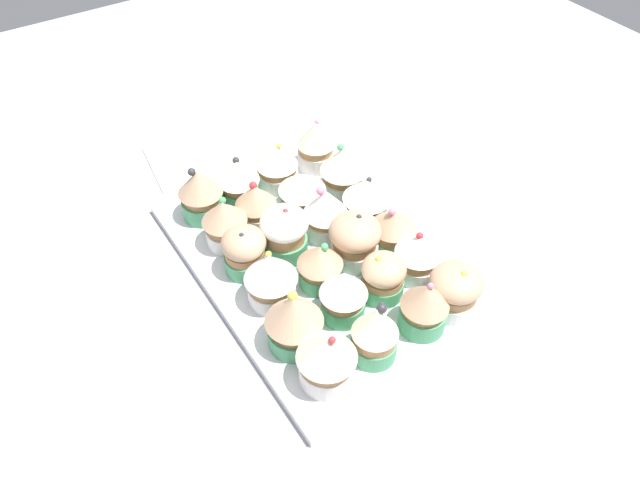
{
  "coord_description": "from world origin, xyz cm",
  "views": [
    {
      "loc": [
        -46.62,
        30.31,
        60.17
      ],
      "look_at": [
        0.0,
        0.0,
        4.2
      ],
      "focal_mm": 34.73,
      "sensor_mm": 36.0,
      "label": 1
    }
  ],
  "objects_px": {
    "cupcake_2": "(393,228)",
    "cupcake_3": "(367,200)",
    "cupcake_7": "(383,276)",
    "cupcake_20": "(271,277)",
    "cupcake_6": "(425,306)",
    "cupcake_9": "(326,212)",
    "cupcake_1": "(418,255)",
    "cupcake_19": "(294,320)",
    "cupcake_8": "(355,239)",
    "cupcake_4": "(343,169)",
    "cupcake_5": "(316,144)",
    "cupcake_17": "(238,181)",
    "cupcake_11": "(277,166)",
    "cupcake_14": "(320,264)",
    "baking_tray": "(320,259)",
    "napkin": "(186,159)",
    "cupcake_13": "(343,293)",
    "cupcake_23": "(201,193)",
    "cupcake_21": "(245,251)",
    "cupcake_12": "(375,332)",
    "cupcake_18": "(327,357)",
    "cupcake_0": "(455,290)",
    "cupcake_16": "(256,205)",
    "cupcake_22": "(225,222)",
    "cupcake_10": "(302,192)"
  },
  "relations": [
    {
      "from": "cupcake_20",
      "to": "cupcake_23",
      "type": "distance_m",
      "value": 0.18
    },
    {
      "from": "cupcake_7",
      "to": "cupcake_20",
      "type": "bearing_deg",
      "value": 61.24
    },
    {
      "from": "cupcake_9",
      "to": "cupcake_23",
      "type": "relative_size",
      "value": 0.97
    },
    {
      "from": "cupcake_1",
      "to": "cupcake_10",
      "type": "bearing_deg",
      "value": 18.32
    },
    {
      "from": "cupcake_4",
      "to": "cupcake_14",
      "type": "xyz_separation_m",
      "value": [
        -0.13,
        0.12,
        -0.01
      ]
    },
    {
      "from": "cupcake_17",
      "to": "cupcake_11",
      "type": "bearing_deg",
      "value": -87.68
    },
    {
      "from": "cupcake_12",
      "to": "cupcake_17",
      "type": "distance_m",
      "value": 0.31
    },
    {
      "from": "cupcake_6",
      "to": "cupcake_9",
      "type": "distance_m",
      "value": 0.19
    },
    {
      "from": "cupcake_4",
      "to": "cupcake_5",
      "type": "distance_m",
      "value": 0.07
    },
    {
      "from": "baking_tray",
      "to": "cupcake_17",
      "type": "relative_size",
      "value": 5.81
    },
    {
      "from": "baking_tray",
      "to": "cupcake_11",
      "type": "xyz_separation_m",
      "value": [
        0.16,
        -0.03,
        0.04
      ]
    },
    {
      "from": "napkin",
      "to": "cupcake_12",
      "type": "bearing_deg",
      "value": -176.8
    },
    {
      "from": "cupcake_2",
      "to": "cupcake_3",
      "type": "relative_size",
      "value": 0.94
    },
    {
      "from": "cupcake_6",
      "to": "cupcake_20",
      "type": "bearing_deg",
      "value": 44.27
    },
    {
      "from": "cupcake_18",
      "to": "cupcake_23",
      "type": "distance_m",
      "value": 0.31
    },
    {
      "from": "cupcake_8",
      "to": "cupcake_11",
      "type": "bearing_deg",
      "value": 1.99
    },
    {
      "from": "cupcake_10",
      "to": "cupcake_8",
      "type": "bearing_deg",
      "value": -176.99
    },
    {
      "from": "cupcake_16",
      "to": "cupcake_23",
      "type": "bearing_deg",
      "value": 42.76
    },
    {
      "from": "cupcake_20",
      "to": "napkin",
      "type": "bearing_deg",
      "value": -5.3
    },
    {
      "from": "cupcake_4",
      "to": "cupcake_6",
      "type": "distance_m",
      "value": 0.26
    },
    {
      "from": "cupcake_6",
      "to": "cupcake_21",
      "type": "distance_m",
      "value": 0.23
    },
    {
      "from": "cupcake_1",
      "to": "cupcake_19",
      "type": "xyz_separation_m",
      "value": [
        -0.01,
        0.19,
        0.01
      ]
    },
    {
      "from": "cupcake_1",
      "to": "cupcake_11",
      "type": "relative_size",
      "value": 0.95
    },
    {
      "from": "cupcake_7",
      "to": "cupcake_22",
      "type": "height_order",
      "value": "cupcake_22"
    },
    {
      "from": "cupcake_12",
      "to": "cupcake_3",
      "type": "bearing_deg",
      "value": -33.74
    },
    {
      "from": "cupcake_13",
      "to": "cupcake_20",
      "type": "bearing_deg",
      "value": 41.77
    },
    {
      "from": "cupcake_17",
      "to": "cupcake_18",
      "type": "bearing_deg",
      "value": 169.34
    },
    {
      "from": "cupcake_20",
      "to": "cupcake_22",
      "type": "xyz_separation_m",
      "value": [
        0.12,
        0.0,
        -0.0
      ]
    },
    {
      "from": "cupcake_0",
      "to": "cupcake_4",
      "type": "distance_m",
      "value": 0.25
    },
    {
      "from": "cupcake_5",
      "to": "cupcake_12",
      "type": "xyz_separation_m",
      "value": [
        -0.32,
        0.13,
        0.0
      ]
    },
    {
      "from": "cupcake_23",
      "to": "cupcake_5",
      "type": "bearing_deg",
      "value": -87.86
    },
    {
      "from": "cupcake_4",
      "to": "cupcake_8",
      "type": "relative_size",
      "value": 1.11
    },
    {
      "from": "cupcake_6",
      "to": "cupcake_9",
      "type": "height_order",
      "value": "cupcake_9"
    },
    {
      "from": "cupcake_4",
      "to": "cupcake_7",
      "type": "distance_m",
      "value": 0.2
    },
    {
      "from": "cupcake_17",
      "to": "napkin",
      "type": "relative_size",
      "value": 0.62
    },
    {
      "from": "cupcake_5",
      "to": "cupcake_14",
      "type": "bearing_deg",
      "value": 148.5
    },
    {
      "from": "cupcake_0",
      "to": "cupcake_18",
      "type": "relative_size",
      "value": 0.84
    },
    {
      "from": "cupcake_23",
      "to": "cupcake_6",
      "type": "bearing_deg",
      "value": -157.41
    },
    {
      "from": "cupcake_0",
      "to": "cupcake_9",
      "type": "distance_m",
      "value": 0.2
    },
    {
      "from": "cupcake_19",
      "to": "cupcake_14",
      "type": "bearing_deg",
      "value": -50.79
    },
    {
      "from": "cupcake_1",
      "to": "cupcake_12",
      "type": "bearing_deg",
      "value": 120.49
    },
    {
      "from": "cupcake_5",
      "to": "cupcake_11",
      "type": "height_order",
      "value": "cupcake_5"
    },
    {
      "from": "cupcake_3",
      "to": "cupcake_8",
      "type": "relative_size",
      "value": 1.0
    },
    {
      "from": "cupcake_19",
      "to": "cupcake_20",
      "type": "height_order",
      "value": "cupcake_19"
    },
    {
      "from": "cupcake_1",
      "to": "cupcake_13",
      "type": "bearing_deg",
      "value": 92.48
    },
    {
      "from": "cupcake_1",
      "to": "cupcake_3",
      "type": "relative_size",
      "value": 0.92
    },
    {
      "from": "cupcake_14",
      "to": "cupcake_21",
      "type": "distance_m",
      "value": 0.1
    },
    {
      "from": "cupcake_14",
      "to": "baking_tray",
      "type": "bearing_deg",
      "value": -32.95
    },
    {
      "from": "cupcake_6",
      "to": "cupcake_13",
      "type": "distance_m",
      "value": 0.09
    },
    {
      "from": "cupcake_18",
      "to": "cupcake_16",
      "type": "bearing_deg",
      "value": -12.25
    }
  ]
}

